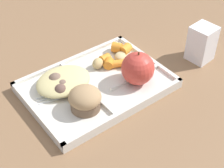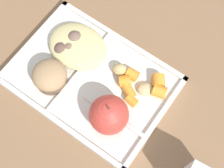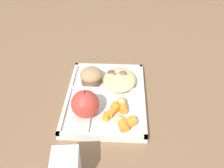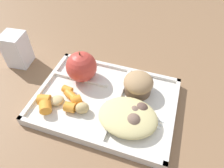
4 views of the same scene
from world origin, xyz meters
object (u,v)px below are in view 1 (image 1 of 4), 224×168
(lunch_tray, at_px, (97,86))
(plastic_fork, at_px, (63,94))
(bran_muffin, at_px, (85,99))
(green_apple, at_px, (138,68))
(milk_carton, at_px, (202,43))

(lunch_tray, relative_size, plastic_fork, 2.30)
(plastic_fork, bearing_deg, lunch_tray, 168.39)
(lunch_tray, bearing_deg, plastic_fork, -11.61)
(lunch_tray, relative_size, bran_muffin, 4.62)
(lunch_tray, height_order, bran_muffin, bran_muffin)
(green_apple, distance_m, milk_carton, 0.21)
(milk_carton, bearing_deg, lunch_tray, -18.75)
(lunch_tray, xyz_separation_m, bran_muffin, (0.07, 0.05, 0.03))
(milk_carton, bearing_deg, green_apple, -9.98)
(lunch_tray, bearing_deg, green_apple, 148.15)
(green_apple, height_order, milk_carton, green_apple)
(bran_muffin, height_order, milk_carton, milk_carton)
(green_apple, height_order, plastic_fork, green_apple)
(lunch_tray, height_order, plastic_fork, lunch_tray)
(lunch_tray, height_order, milk_carton, milk_carton)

